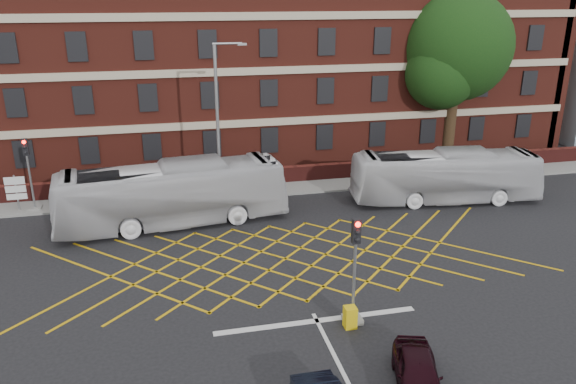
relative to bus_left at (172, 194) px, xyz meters
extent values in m
plane|color=black|center=(5.00, -7.56, -1.72)|extent=(120.00, 120.00, 0.00)
cube|color=maroon|center=(5.00, 14.44, 4.28)|extent=(50.00, 12.00, 12.00)
cube|color=#B7A88C|center=(5.00, 8.36, 5.28)|extent=(50.00, 0.18, 0.50)
cube|color=black|center=(5.00, 8.38, 3.78)|extent=(1.20, 0.14, 1.80)
cube|color=#4E1715|center=(5.00, 5.44, -1.17)|extent=(56.00, 0.50, 1.10)
cube|color=slate|center=(5.00, 4.44, -1.66)|extent=(60.00, 3.00, 0.12)
cube|color=#CC990C|center=(5.00, -5.56, -1.71)|extent=(8.22, 8.22, 0.02)
cube|color=silver|center=(5.00, -11.06, -1.71)|extent=(8.00, 0.30, 0.02)
imported|color=silver|center=(0.00, 0.00, 0.00)|extent=(12.56, 4.21, 3.43)
imported|color=silver|center=(16.07, -0.02, -0.15)|extent=(11.46, 4.07, 3.12)
imported|color=black|center=(7.05, -15.54, -1.12)|extent=(2.36, 3.74, 1.19)
cylinder|color=black|center=(20.77, 8.45, 1.65)|extent=(0.90, 0.90, 6.73)
sphere|color=black|center=(20.77, 8.45, 6.58)|extent=(7.82, 7.82, 7.82)
sphere|color=black|center=(19.27, 7.65, 4.82)|extent=(5.08, 5.08, 5.08)
sphere|color=black|center=(22.27, 9.25, 5.22)|extent=(4.69, 4.69, 4.69)
cube|color=slate|center=(6.32, -11.40, -1.62)|extent=(0.70, 0.70, 0.20)
cylinder|color=gray|center=(6.32, -11.40, 0.03)|extent=(0.12, 0.12, 3.50)
cube|color=black|center=(6.32, -11.40, 2.08)|extent=(0.30, 0.25, 0.95)
sphere|color=#FF0C05|center=(6.32, -11.54, 2.40)|extent=(0.20, 0.20, 0.20)
cube|color=slate|center=(-7.81, 3.82, -1.62)|extent=(0.70, 0.70, 0.20)
cylinder|color=gray|center=(-7.81, 3.82, 0.03)|extent=(0.12, 0.12, 3.50)
cube|color=black|center=(-7.81, 3.82, 2.08)|extent=(0.30, 0.25, 0.95)
sphere|color=#FF0C05|center=(-7.81, 3.68, 2.40)|extent=(0.20, 0.20, 0.20)
cube|color=slate|center=(2.80, 2.01, -1.62)|extent=(1.00, 1.00, 0.20)
cylinder|color=gray|center=(2.80, 2.01, 2.96)|extent=(0.18, 0.18, 9.35)
cylinder|color=gray|center=(3.50, 2.01, 7.64)|extent=(1.60, 0.12, 0.12)
cube|color=gray|center=(4.30, 2.01, 7.59)|extent=(0.50, 0.20, 0.12)
cylinder|color=gray|center=(-8.65, 3.83, -0.62)|extent=(0.10, 0.10, 2.20)
cube|color=silver|center=(-8.65, 3.75, 0.18)|extent=(1.10, 0.06, 0.45)
cube|color=silver|center=(-8.65, 3.75, -0.32)|extent=(1.10, 0.06, 0.40)
cube|color=silver|center=(-8.65, 3.75, -0.77)|extent=(1.10, 0.06, 0.35)
cube|color=#DFB90D|center=(6.10, -11.73, -1.29)|extent=(0.45, 0.45, 0.85)
camera|label=1|loc=(-0.28, -29.04, 10.28)|focal=35.00mm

